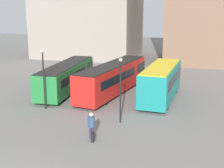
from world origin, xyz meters
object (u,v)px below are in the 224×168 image
(traveler, at_px, (91,123))
(suitcase, at_px, (93,137))
(bus_0, at_px, (67,76))
(bus_1, at_px, (114,77))
(lamp_post_1, at_px, (44,74))
(bus_2, at_px, (161,81))
(lamp_post_0, at_px, (120,85))

(traveler, relative_size, suitcase, 2.20)
(bus_0, distance_m, suitcase, 13.73)
(bus_1, distance_m, lamp_post_1, 8.10)
(bus_2, height_order, suitcase, bus_2)
(bus_2, distance_m, suitcase, 11.64)
(bus_2, bearing_deg, bus_1, 82.76)
(bus_0, xyz_separation_m, suitcase, (7.18, -11.63, -1.28))
(bus_0, height_order, lamp_post_1, lamp_post_1)
(lamp_post_0, bearing_deg, lamp_post_1, 169.81)
(suitcase, bearing_deg, bus_1, 8.49)
(bus_0, relative_size, traveler, 6.38)
(traveler, xyz_separation_m, suitcase, (0.26, -0.45, -0.81))
(bus_1, height_order, lamp_post_0, lamp_post_0)
(suitcase, relative_size, lamp_post_1, 0.16)
(bus_0, xyz_separation_m, traveler, (6.92, -11.18, -0.47))
(bus_0, relative_size, suitcase, 14.04)
(bus_1, relative_size, suitcase, 15.03)
(bus_1, bearing_deg, lamp_post_1, 155.88)
(bus_1, bearing_deg, suitcase, -161.78)
(traveler, xyz_separation_m, lamp_post_1, (-6.12, 4.82, 2.01))
(suitcase, xyz_separation_m, lamp_post_1, (-6.39, 5.27, 2.82))
(suitcase, bearing_deg, traveler, 28.94)
(bus_0, distance_m, bus_2, 10.10)
(bus_0, bearing_deg, bus_2, -97.25)
(bus_0, height_order, bus_2, bus_2)
(suitcase, xyz_separation_m, lamp_post_0, (0.80, 3.98, 2.72))
(lamp_post_1, bearing_deg, traveler, -38.22)
(bus_1, xyz_separation_m, bus_2, (5.03, -0.83, 0.09))
(suitcase, bearing_deg, lamp_post_1, 48.95)
(bus_2, height_order, lamp_post_0, lamp_post_0)
(bus_0, relative_size, lamp_post_0, 2.35)
(lamp_post_0, bearing_deg, bus_1, 110.00)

